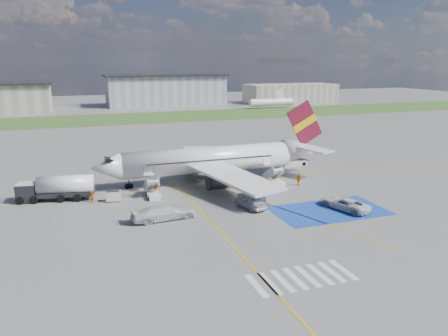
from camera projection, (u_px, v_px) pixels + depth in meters
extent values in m
plane|color=#60605E|center=(242.00, 210.00, 54.34)|extent=(400.00, 400.00, 0.00)
cube|color=#2D4C1E|center=(132.00, 118.00, 141.19)|extent=(400.00, 30.00, 0.01)
cube|color=gold|center=(212.00, 185.00, 65.31)|extent=(120.00, 0.20, 0.01)
cube|color=gold|center=(233.00, 246.00, 43.56)|extent=(0.20, 60.00, 0.01)
cube|color=gold|center=(212.00, 185.00, 65.31)|extent=(20.71, 56.45, 0.01)
cube|color=#193C97|center=(329.00, 211.00, 53.96)|extent=(14.00, 8.00, 0.01)
cube|color=silver|center=(256.00, 286.00, 35.92)|extent=(0.60, 4.00, 0.01)
cube|color=silver|center=(270.00, 283.00, 36.32)|extent=(0.60, 4.00, 0.01)
cube|color=silver|center=(283.00, 281.00, 36.71)|extent=(0.60, 4.00, 0.01)
cube|color=silver|center=(295.00, 279.00, 37.10)|extent=(0.60, 4.00, 0.01)
cube|color=silver|center=(308.00, 276.00, 37.49)|extent=(0.60, 4.00, 0.01)
cube|color=silver|center=(320.00, 274.00, 37.89)|extent=(0.60, 4.00, 0.01)
cube|color=silver|center=(332.00, 272.00, 38.28)|extent=(0.60, 4.00, 0.01)
cube|color=silver|center=(343.00, 270.00, 38.67)|extent=(0.60, 4.00, 0.01)
cube|color=gray|center=(166.00, 90.00, 182.88)|extent=(48.00, 18.00, 12.00)
cube|color=gray|center=(290.00, 93.00, 194.97)|extent=(40.00, 16.00, 8.00)
cylinder|color=silver|center=(208.00, 160.00, 66.33)|extent=(26.00, 3.90, 3.90)
cone|color=silver|center=(106.00, 168.00, 61.42)|extent=(4.00, 3.90, 3.90)
cube|color=black|center=(110.00, 160.00, 61.36)|extent=(1.67, 1.90, 0.82)
cone|color=silver|center=(302.00, 150.00, 71.54)|extent=(6.50, 3.90, 3.90)
cube|color=silver|center=(234.00, 177.00, 59.03)|extent=(9.86, 15.95, 1.40)
cube|color=silver|center=(198.00, 152.00, 74.57)|extent=(9.86, 15.95, 1.40)
cylinder|color=#38383A|center=(220.00, 182.00, 61.69)|extent=(3.40, 2.10, 2.10)
cylinder|color=#38383A|center=(198.00, 165.00, 71.93)|extent=(3.40, 2.10, 2.10)
cube|color=maroon|center=(305.00, 123.00, 70.59)|extent=(6.62, 0.30, 7.45)
cube|color=#E2B10C|center=(305.00, 123.00, 70.59)|extent=(4.36, 0.40, 3.08)
cube|color=silver|center=(316.00, 149.00, 68.65)|extent=(4.73, 5.95, 0.49)
cube|color=silver|center=(296.00, 142.00, 74.50)|extent=(4.73, 5.95, 0.49)
cube|color=black|center=(212.00, 160.00, 64.46)|extent=(19.50, 0.04, 0.18)
cube|color=black|center=(204.00, 155.00, 68.04)|extent=(19.50, 0.04, 0.18)
cube|color=silver|center=(151.00, 185.00, 59.89)|extent=(1.40, 3.73, 2.32)
cube|color=silver|center=(148.00, 174.00, 61.38)|extent=(1.40, 1.00, 0.12)
cylinder|color=black|center=(143.00, 171.00, 61.02)|extent=(0.06, 0.06, 1.10)
cylinder|color=black|center=(153.00, 170.00, 61.47)|extent=(0.06, 0.06, 1.10)
cube|color=silver|center=(154.00, 196.00, 58.69)|extent=(1.60, 2.40, 0.70)
cube|color=silver|center=(273.00, 174.00, 65.95)|extent=(1.40, 3.73, 2.32)
cube|color=silver|center=(268.00, 164.00, 67.44)|extent=(1.40, 1.00, 0.12)
cylinder|color=black|center=(264.00, 161.00, 67.08)|extent=(0.06, 0.06, 1.10)
cylinder|color=black|center=(272.00, 160.00, 67.54)|extent=(0.06, 0.06, 1.10)
cube|color=silver|center=(277.00, 183.00, 64.75)|extent=(1.60, 2.40, 0.70)
cube|color=black|center=(27.00, 193.00, 57.20)|extent=(2.80, 2.80, 2.41)
cylinder|color=silver|center=(66.00, 185.00, 57.78)|extent=(7.44, 3.64, 2.41)
cube|color=black|center=(66.00, 193.00, 58.07)|extent=(7.44, 3.64, 0.52)
cube|color=silver|center=(113.00, 196.00, 57.35)|extent=(1.95, 1.36, 1.26)
cube|color=black|center=(113.00, 191.00, 57.19)|extent=(1.85, 1.25, 0.11)
cube|color=silver|center=(292.00, 163.00, 77.44)|extent=(5.41, 2.37, 0.87)
cube|color=black|center=(299.00, 158.00, 77.53)|extent=(3.56, 1.72, 0.97)
imported|color=#B5B8BD|center=(251.00, 202.00, 54.79)|extent=(3.02, 5.16, 1.65)
imported|color=#ABAEB3|center=(252.00, 197.00, 57.19)|extent=(2.54, 4.49, 1.40)
imported|color=silver|center=(344.00, 202.00, 54.28)|extent=(3.84, 5.62, 1.93)
imported|color=silver|center=(164.00, 210.00, 50.74)|extent=(6.05, 2.90, 2.30)
imported|color=#E1520B|center=(156.00, 189.00, 60.02)|extent=(0.72, 0.62, 1.65)
imported|color=orange|center=(92.00, 197.00, 56.81)|extent=(0.89, 0.94, 1.53)
imported|color=orange|center=(299.00, 179.00, 64.78)|extent=(0.90, 1.21, 1.91)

